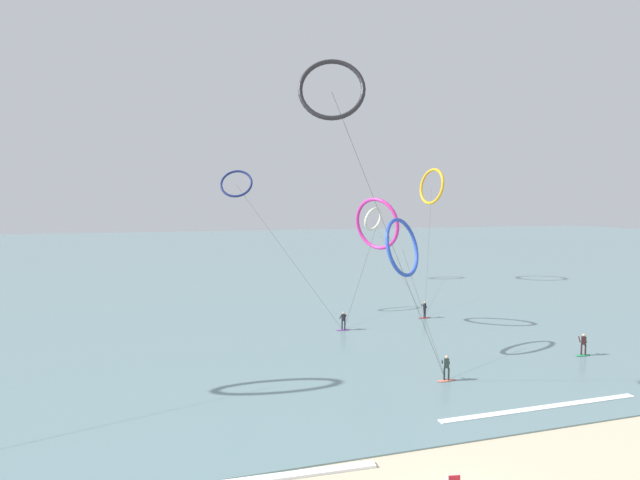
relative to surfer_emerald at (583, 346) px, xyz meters
name	(u,v)px	position (x,y,z in m)	size (l,w,h in m)	color
sea_water	(215,253)	(-19.45, 90.24, -0.78)	(400.00, 200.00, 0.08)	slate
surfer_emerald	(583,346)	(0.00, 0.00, 0.00)	(1.40, 0.70, 1.70)	#199351
surfer_coral	(446,370)	(-12.96, -1.90, 0.00)	(1.40, 0.71, 1.70)	#EA7260
surfer_crimson	(425,311)	(-5.39, 15.01, 0.00)	(1.40, 0.72, 1.70)	red
surfer_violet	(343,322)	(-14.94, 12.72, 0.00)	(1.40, 0.73, 1.70)	purple
kite_ivory	(373,219)	(-0.33, 40.65, 8.49)	(7.08, 27.20, 11.19)	silver
kite_magenta	(377,224)	(-11.58, 13.00, 8.99)	(5.12, 4.92, 12.28)	#CC288E
kite_amber	(432,186)	(7.47, 37.03, 13.42)	(13.88, 24.84, 16.98)	orange
kite_cobalt	(402,247)	(-13.15, 4.39, 7.53)	(4.57, 8.22, 10.63)	#2647B7
kite_navy	(237,184)	(-23.33, 22.10, 12.89)	(10.33, 10.91, 15.23)	navy
kite_charcoal	(332,90)	(-21.30, -3.17, 17.20)	(10.40, 2.56, 19.90)	black
wave_crest_mid	(542,408)	(-10.09, -7.42, -0.76)	(13.03, 0.50, 0.12)	white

